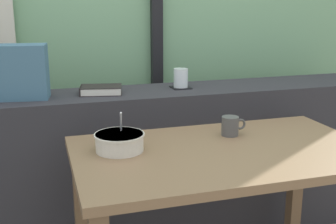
% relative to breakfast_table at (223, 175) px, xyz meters
% --- Properties ---
extents(window_divider_post, '(0.07, 0.05, 2.60)m').
position_rel_breakfast_table_xyz_m(window_divider_post, '(0.05, 1.18, 0.67)').
color(window_divider_post, black).
rests_on(window_divider_post, ground).
extents(dark_console_ledge, '(2.80, 0.37, 0.85)m').
position_rel_breakfast_table_xyz_m(dark_console_ledge, '(-0.05, 0.65, -0.20)').
color(dark_console_ledge, '#2D2D33').
rests_on(dark_console_ledge, ground).
extents(breakfast_table, '(1.21, 0.71, 0.74)m').
position_rel_breakfast_table_xyz_m(breakfast_table, '(0.00, 0.00, 0.00)').
color(breakfast_table, brown).
rests_on(breakfast_table, ground).
extents(coaster_square, '(0.10, 0.10, 0.00)m').
position_rel_breakfast_table_xyz_m(coaster_square, '(0.04, 0.67, 0.23)').
color(coaster_square, black).
rests_on(coaster_square, dark_console_ledge).
extents(juice_glass, '(0.08, 0.08, 0.10)m').
position_rel_breakfast_table_xyz_m(juice_glass, '(0.04, 0.67, 0.28)').
color(juice_glass, white).
rests_on(juice_glass, coaster_square).
extents(closed_book, '(0.23, 0.17, 0.04)m').
position_rel_breakfast_table_xyz_m(closed_book, '(-0.40, 0.65, 0.25)').
color(closed_book, black).
rests_on(closed_book, dark_console_ledge).
extents(throw_pillow, '(0.34, 0.18, 0.26)m').
position_rel_breakfast_table_xyz_m(throw_pillow, '(-0.81, 0.65, 0.36)').
color(throw_pillow, '#426B84').
rests_on(throw_pillow, dark_console_ledge).
extents(soup_bowl, '(0.20, 0.20, 0.16)m').
position_rel_breakfast_table_xyz_m(soup_bowl, '(-0.41, 0.11, 0.15)').
color(soup_bowl, silver).
rests_on(soup_bowl, breakfast_table).
extents(ceramic_mug, '(0.11, 0.08, 0.08)m').
position_rel_breakfast_table_xyz_m(ceramic_mug, '(0.10, 0.16, 0.15)').
color(ceramic_mug, '#4C4C4C').
rests_on(ceramic_mug, breakfast_table).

